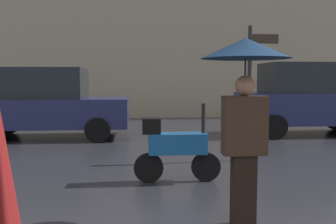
{
  "coord_description": "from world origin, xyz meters",
  "views": [
    {
      "loc": [
        -1.19,
        -2.12,
        1.6
      ],
      "look_at": [
        -0.7,
        4.03,
        1.08
      ],
      "focal_mm": 41.12,
      "sensor_mm": 36.0,
      "label": 1
    }
  ],
  "objects_px": {
    "parked_car_left": "(46,103)",
    "pedestrian_with_umbrella": "(245,81)",
    "street_signpost": "(250,79)",
    "parked_scooter": "(175,147)",
    "parked_car_right": "(307,99)"
  },
  "relations": [
    {
      "from": "parked_scooter",
      "to": "parked_car_right",
      "type": "xyz_separation_m",
      "value": [
        4.39,
        5.01,
        0.49
      ]
    },
    {
      "from": "parked_scooter",
      "to": "parked_car_right",
      "type": "distance_m",
      "value": 6.68
    },
    {
      "from": "street_signpost",
      "to": "pedestrian_with_umbrella",
      "type": "bearing_deg",
      "value": -107.3
    },
    {
      "from": "parked_scooter",
      "to": "street_signpost",
      "type": "xyz_separation_m",
      "value": [
        1.63,
        1.5,
        1.06
      ]
    },
    {
      "from": "parked_car_left",
      "to": "street_signpost",
      "type": "bearing_deg",
      "value": -32.37
    },
    {
      "from": "pedestrian_with_umbrella",
      "to": "parked_car_left",
      "type": "bearing_deg",
      "value": -143.84
    },
    {
      "from": "pedestrian_with_umbrella",
      "to": "parked_car_right",
      "type": "distance_m",
      "value": 7.88
    },
    {
      "from": "pedestrian_with_umbrella",
      "to": "parked_scooter",
      "type": "xyz_separation_m",
      "value": [
        -0.58,
        1.86,
        -1.03
      ]
    },
    {
      "from": "parked_scooter",
      "to": "parked_car_right",
      "type": "relative_size",
      "value": 0.33
    },
    {
      "from": "parked_car_left",
      "to": "pedestrian_with_umbrella",
      "type": "bearing_deg",
      "value": -58.25
    },
    {
      "from": "pedestrian_with_umbrella",
      "to": "street_signpost",
      "type": "height_order",
      "value": "street_signpost"
    },
    {
      "from": "parked_scooter",
      "to": "parked_car_left",
      "type": "xyz_separation_m",
      "value": [
        -3.08,
        4.88,
        0.42
      ]
    },
    {
      "from": "pedestrian_with_umbrella",
      "to": "street_signpost",
      "type": "relative_size",
      "value": 0.77
    },
    {
      "from": "parked_scooter",
      "to": "parked_car_left",
      "type": "height_order",
      "value": "parked_car_left"
    },
    {
      "from": "pedestrian_with_umbrella",
      "to": "street_signpost",
      "type": "distance_m",
      "value": 3.53
    }
  ]
}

